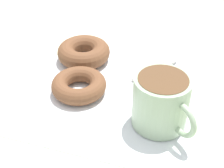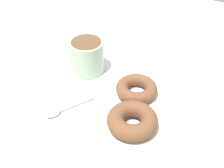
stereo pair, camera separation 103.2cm
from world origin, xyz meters
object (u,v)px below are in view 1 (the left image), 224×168
donut_near_cup (79,85)px  spoon (164,64)px  donut_far (84,52)px  coffee_cup (162,101)px

donut_near_cup → spoon: size_ratio=0.93×
donut_near_cup → donut_far: 10.91cm
donut_near_cup → donut_far: donut_far is taller
donut_far → spoon: bearing=96.4°
donut_far → donut_near_cup: bearing=13.2°
donut_far → spoon: donut_far is taller
donut_far → spoon: (-1.88, 16.69, -1.45)cm
coffee_cup → spoon: coffee_cup is taller
donut_near_cup → spoon: bearing=131.4°
donut_far → coffee_cup: bearing=49.2°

